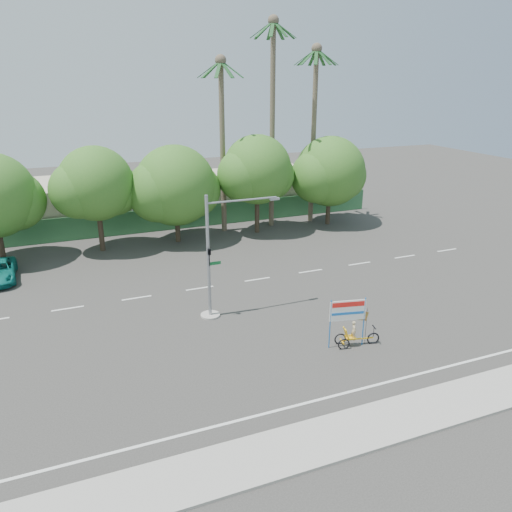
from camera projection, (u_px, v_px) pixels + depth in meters
name	position (u px, v px, depth m)	size (l,w,h in m)	color
ground	(279.00, 340.00, 25.71)	(120.00, 120.00, 0.00)	#33302D
sidewalk_near	(360.00, 429.00, 19.14)	(50.00, 2.40, 0.12)	gray
fence	(180.00, 218.00, 44.13)	(38.00, 0.08, 2.00)	#336B3D
building_left	(56.00, 206.00, 44.23)	(12.00, 8.00, 4.00)	#C0B399
building_right	(246.00, 191.00, 50.58)	(14.00, 8.00, 3.60)	#C0B399
tree_left	(95.00, 186.00, 37.24)	(6.66, 5.60, 8.07)	#473828
tree_center	(175.00, 188.00, 39.53)	(7.62, 6.40, 7.85)	#473828
tree_right	(257.00, 172.00, 41.72)	(6.90, 5.80, 8.36)	#473828
tree_far_right	(329.00, 174.00, 44.36)	(7.38, 6.20, 7.94)	#473828
palm_tall	(273.00, 106.00, 41.96)	(3.73, 3.79, 17.45)	#70604C
palm_mid	(314.00, 117.00, 43.72)	(3.73, 3.79, 15.45)	#70604C
palm_short	(222.00, 127.00, 40.93)	(3.73, 3.79, 14.45)	#70604C
traffic_signal	(214.00, 267.00, 27.42)	(4.72, 1.10, 7.00)	gray
trike_billboard	(352.00, 327.00, 24.84)	(2.66, 0.92, 2.66)	black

